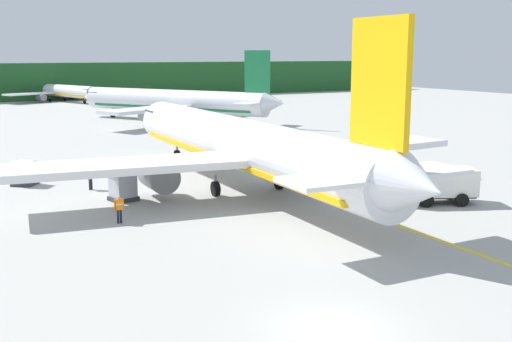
# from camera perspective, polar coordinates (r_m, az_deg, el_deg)

# --- Properties ---
(ground) EXTENTS (240.00, 320.00, 0.20)m
(ground) POSITION_cam_1_polar(r_m,az_deg,el_deg) (67.90, -16.94, 1.54)
(ground) COLOR #A8A8A3
(airliner_foreground) EXTENTS (34.69, 41.66, 11.90)m
(airliner_foreground) POSITION_cam_1_polar(r_m,az_deg,el_deg) (46.44, -1.25, 2.33)
(airliner_foreground) COLOR white
(airliner_foreground) RESTS_ON ground
(airliner_mid_apron) EXTENTS (27.90, 32.83, 10.52)m
(airliner_mid_apron) POSITION_cam_1_polar(r_m,az_deg,el_deg) (94.96, -7.32, 6.26)
(airliner_mid_apron) COLOR silver
(airliner_mid_apron) RESTS_ON ground
(airliner_far_taxiway) EXTENTS (22.66, 27.02, 7.99)m
(airliner_far_taxiway) POSITION_cam_1_polar(r_m,az_deg,el_deg) (140.80, -17.49, 6.97)
(airliner_far_taxiway) COLOR white
(airliner_far_taxiway) RESTS_ON ground
(service_truck_fuel) EXTENTS (5.82, 4.15, 2.57)m
(service_truck_fuel) POSITION_cam_1_polar(r_m,az_deg,el_deg) (44.40, 15.92, -0.99)
(service_truck_fuel) COLOR white
(service_truck_fuel) RESTS_ON ground
(cargo_container_near) EXTENTS (2.01, 2.01, 2.08)m
(cargo_container_near) POSITION_cam_1_polar(r_m,az_deg,el_deg) (44.48, -12.02, -1.42)
(cargo_container_near) COLOR #333338
(cargo_container_near) RESTS_ON ground
(cargo_container_mid) EXTENTS (2.27, 2.27, 2.01)m
(cargo_container_mid) POSITION_cam_1_polar(r_m,az_deg,el_deg) (51.88, -20.32, -0.18)
(cargo_container_mid) COLOR #333338
(cargo_container_mid) RESTS_ON ground
(crew_marshaller) EXTENTS (0.29, 0.62, 1.73)m
(crew_marshaller) POSITION_cam_1_polar(r_m,az_deg,el_deg) (44.48, 9.89, -1.30)
(crew_marshaller) COLOR #191E33
(crew_marshaller) RESTS_ON ground
(crew_loader_left) EXTENTS (0.63, 0.27, 1.70)m
(crew_loader_left) POSITION_cam_1_polar(r_m,az_deg,el_deg) (38.65, -12.33, -3.22)
(crew_loader_left) COLOR #191E33
(crew_loader_left) RESTS_ON ground
(crew_loader_right) EXTENTS (0.62, 0.31, 1.64)m
(crew_loader_right) POSITION_cam_1_polar(r_m,az_deg,el_deg) (41.29, 10.68, -2.33)
(crew_loader_right) COLOR #191E33
(crew_loader_right) RESTS_ON ground
(crew_supervisor) EXTENTS (0.56, 0.42, 1.65)m
(crew_supervisor) POSITION_cam_1_polar(r_m,az_deg,el_deg) (48.62, -14.82, -0.53)
(crew_supervisor) COLOR #191E33
(crew_supervisor) RESTS_ON ground
(apron_guide_line) EXTENTS (0.30, 60.00, 0.01)m
(apron_guide_line) POSITION_cam_1_polar(r_m,az_deg,el_deg) (45.15, 5.56, -2.33)
(apron_guide_line) COLOR yellow
(apron_guide_line) RESTS_ON ground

